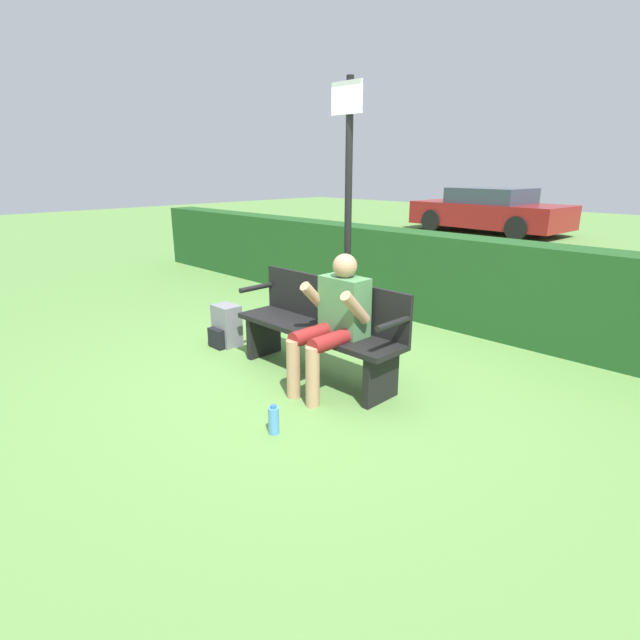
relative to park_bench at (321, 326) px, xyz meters
name	(u,v)px	position (x,y,z in m)	size (l,w,h in m)	color
ground_plane	(316,375)	(0.00, -0.06, -0.45)	(40.00, 40.00, 0.00)	#5B8942
hedge_back	(451,281)	(0.00, 2.16, 0.07)	(12.00, 0.46, 1.05)	#1E4C1E
park_bench	(321,326)	(0.00, 0.00, 0.00)	(1.71, 0.43, 0.86)	black
person_seated	(334,317)	(0.29, -0.14, 0.18)	(0.54, 0.64, 1.13)	#4C7F4C
backpack	(226,327)	(-1.24, -0.16, -0.25)	(0.28, 0.28, 0.43)	slate
water_bottle	(274,420)	(0.52, -0.99, -0.35)	(0.08, 0.08, 0.22)	#4C8CCC
signpost	(348,202)	(-0.34, 0.71, 1.02)	(0.36, 0.09, 2.59)	black
parked_car	(490,211)	(-3.82, 10.65, 0.15)	(4.36, 2.16, 1.25)	maroon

